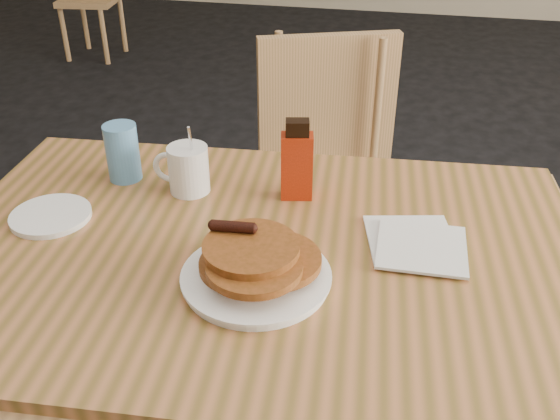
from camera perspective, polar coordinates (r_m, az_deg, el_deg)
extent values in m
cube|color=#AE6A3D|center=(1.23, -2.11, -4.23)|extent=(1.34, 0.95, 0.04)
cube|color=tan|center=(1.24, -2.10, -4.79)|extent=(1.38, 0.99, 0.02)
cylinder|color=tan|center=(1.73, 19.64, -9.87)|extent=(0.04, 0.04, 0.71)
cube|color=tan|center=(1.89, 3.14, -0.23)|extent=(0.55, 0.55, 0.04)
cube|color=tan|center=(1.94, 4.33, 9.09)|extent=(0.41, 0.19, 0.47)
cylinder|color=tan|center=(1.92, -3.08, -8.35)|extent=(0.04, 0.04, 0.44)
cylinder|color=tan|center=(2.15, 8.28, -3.78)|extent=(0.04, 0.04, 0.44)
cube|color=tan|center=(4.86, -17.02, 17.89)|extent=(0.42, 0.42, 0.04)
cylinder|color=tan|center=(4.86, -19.11, 14.94)|extent=(0.04, 0.04, 0.39)
cylinder|color=tan|center=(4.98, -14.19, 16.04)|extent=(0.04, 0.04, 0.39)
cylinder|color=white|center=(1.13, -2.19, -6.23)|extent=(0.26, 0.26, 0.02)
cylinder|color=white|center=(1.12, -2.20, -5.95)|extent=(0.27, 0.27, 0.01)
cylinder|color=brown|center=(1.13, -3.18, -4.99)|extent=(0.17, 0.17, 0.01)
cylinder|color=brown|center=(1.12, -0.58, -4.57)|extent=(0.17, 0.17, 0.01)
cylinder|color=brown|center=(1.08, -2.37, -5.20)|extent=(0.17, 0.17, 0.01)
cylinder|color=brown|center=(1.10, -2.67, -3.48)|extent=(0.17, 0.17, 0.01)
cylinder|color=black|center=(1.12, -4.35, -1.52)|extent=(0.08, 0.03, 0.02)
cylinder|color=white|center=(1.40, -8.35, 3.70)|extent=(0.09, 0.09, 0.11)
torus|color=white|center=(1.41, -10.15, 3.87)|extent=(0.07, 0.01, 0.07)
cylinder|color=black|center=(1.38, -8.49, 5.35)|extent=(0.08, 0.08, 0.01)
cylinder|color=silver|center=(1.38, -7.96, 5.03)|extent=(0.02, 0.06, 0.15)
cube|color=maroon|center=(1.35, 1.54, 4.01)|extent=(0.08, 0.06, 0.15)
cube|color=black|center=(1.31, 1.60, 7.53)|extent=(0.06, 0.04, 0.03)
cube|color=silver|center=(1.26, 11.87, -2.64)|extent=(0.20, 0.20, 0.01)
cube|color=silver|center=(1.23, 12.83, -3.34)|extent=(0.17, 0.17, 0.01)
cylinder|color=#5592C8|center=(1.47, -14.20, 5.13)|extent=(0.09, 0.09, 0.13)
cylinder|color=white|center=(1.39, -20.23, -0.49)|extent=(0.18, 0.18, 0.01)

